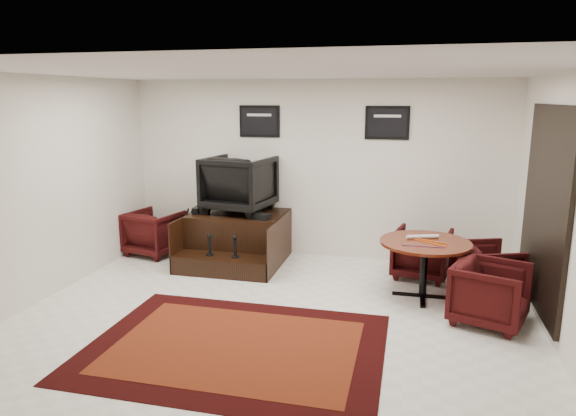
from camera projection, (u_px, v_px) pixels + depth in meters
The scene contains 16 objects.
ground at pixel (274, 316), 6.04m from camera, with size 6.00×6.00×0.00m, color white.
room_shell at pixel (312, 165), 5.69m from camera, with size 6.02×5.02×2.81m.
area_rug at pixel (236, 347), 5.30m from camera, with size 3.02×2.26×0.01m.
shine_podium at pixel (237, 239), 8.03m from camera, with size 1.47×1.52×0.76m.
shine_chair at pixel (239, 181), 7.98m from camera, with size 0.95×0.89×0.98m, color black.
shoes_pair at pixel (201, 210), 7.99m from camera, with size 0.24×0.27×0.09m.
polish_kit at pixel (261, 216), 7.58m from camera, with size 0.24×0.17×0.08m, color black.
umbrella_black at pixel (182, 233), 8.06m from camera, with size 0.32×0.12×0.87m, color black, non-canonical shape.
umbrella_hooked at pixel (186, 231), 8.26m from camera, with size 0.31×0.12×0.84m, color black, non-canonical shape.
armchair_side at pixel (154, 230), 8.37m from camera, with size 0.77×0.72×0.79m, color black.
meeting_table at pixel (425, 248), 6.49m from camera, with size 1.14×1.14×0.75m.
table_chair_back at pixel (422, 251), 7.30m from camera, with size 0.75×0.70×0.77m, color black.
table_chair_window at pixel (488, 267), 6.67m from camera, with size 0.72×0.67×0.74m, color black.
table_chair_corner at pixel (491, 291), 5.78m from camera, with size 0.76×0.71×0.78m, color black.
paper_roll at pixel (422, 237), 6.60m from camera, with size 0.05×0.05×0.42m, color silver.
table_clutter at pixel (429, 243), 6.37m from camera, with size 0.56×0.38×0.01m.
Camera 1 is at (1.48, -5.44, 2.53)m, focal length 32.00 mm.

